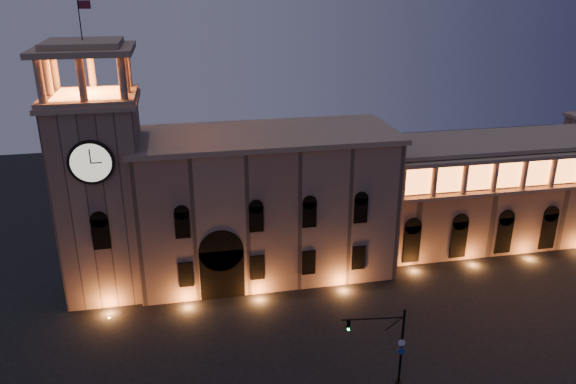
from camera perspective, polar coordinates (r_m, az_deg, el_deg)
The scene contains 5 objects.
ground at distance 54.04m, azimuth 4.05°, elevation -18.54°, with size 160.00×160.00×0.00m, color black.
government_building at distance 67.68m, azimuth -2.36°, elevation -1.20°, with size 30.80×12.80×17.60m.
clock_tower at distance 65.32m, azimuth -18.43°, elevation 0.35°, with size 9.80×9.80×32.40m.
colonnade_wing at distance 82.05m, azimuth 21.60°, elevation 0.27°, with size 40.60×11.50×14.50m.
traffic_light at distance 51.64m, azimuth 10.39°, elevation -15.19°, with size 5.75×1.08×7.93m.
Camera 1 is at (-11.83, -39.93, 34.43)m, focal length 35.00 mm.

